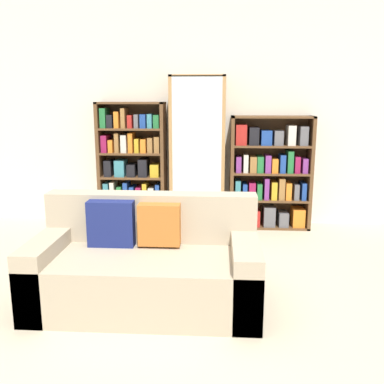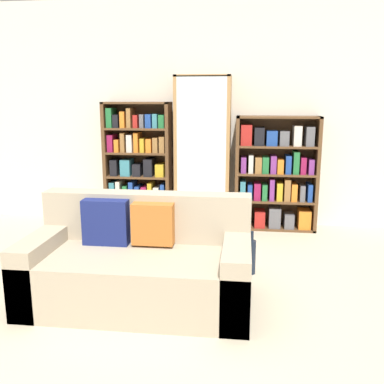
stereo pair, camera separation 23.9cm
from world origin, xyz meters
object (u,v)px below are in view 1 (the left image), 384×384
couch (147,267)px  display_cabinet (198,154)px  bookshelf_right (270,175)px  bookshelf_left (132,167)px  wine_bottle (254,255)px

couch → display_cabinet: bearing=82.1°
bookshelf_right → bookshelf_left: bearing=-180.0°
couch → display_cabinet: (0.28, 2.05, 0.60)m
wine_bottle → bookshelf_left: bearing=133.8°
display_cabinet → bookshelf_right: (0.87, 0.02, -0.24)m
bookshelf_right → wine_bottle: (-0.29, -1.44, -0.48)m
bookshelf_left → bookshelf_right: bookshelf_left is taller
bookshelf_left → wine_bottle: (1.38, -1.44, -0.56)m
display_cabinet → bookshelf_right: display_cabinet is taller
bookshelf_left → bookshelf_right: size_ratio=1.12×
couch → bookshelf_right: size_ratio=1.25×
couch → bookshelf_right: bookshelf_right is taller
couch → wine_bottle: size_ratio=4.24×
bookshelf_left → bookshelf_right: (1.67, 0.00, -0.08)m
couch → wine_bottle: 1.08m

